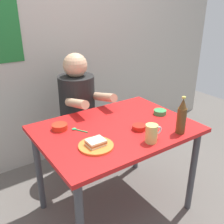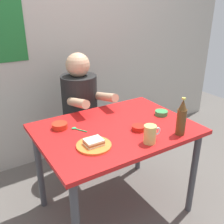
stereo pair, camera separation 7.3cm
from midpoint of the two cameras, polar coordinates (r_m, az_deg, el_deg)
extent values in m
plane|color=#59544F|center=(2.28, 1.69, -20.21)|extent=(6.00, 6.00, 0.00)
cube|color=#ADA89E|center=(2.60, -11.45, 16.93)|extent=(4.40, 0.08, 2.60)
cube|color=#1E6B2D|center=(2.42, -22.34, 17.13)|extent=(0.37, 0.01, 0.60)
cube|color=red|center=(1.86, 1.95, -3.79)|extent=(1.10, 0.80, 0.03)
cylinder|color=#3F3F44|center=(2.13, 18.46, -12.82)|extent=(0.05, 0.05, 0.71)
cylinder|color=#3F3F44|center=(2.14, -14.74, -12.16)|extent=(0.05, 0.05, 0.71)
cylinder|color=#3F3F44|center=(2.53, 6.78, -5.54)|extent=(0.05, 0.05, 0.71)
cylinder|color=#4C4C51|center=(2.60, -5.75, -8.51)|extent=(0.08, 0.08, 0.41)
cylinder|color=maroon|center=(2.49, -5.96, -4.11)|extent=(0.34, 0.34, 0.04)
cylinder|color=black|center=(2.37, -6.24, 1.91)|extent=(0.32, 0.32, 0.52)
sphere|color=tan|center=(2.27, -6.63, 10.27)|extent=(0.21, 0.21, 0.21)
cylinder|color=tan|center=(2.07, -6.53, 2.01)|extent=(0.07, 0.31, 0.14)
cylinder|color=tan|center=(2.18, -0.39, 3.34)|extent=(0.07, 0.31, 0.14)
cylinder|color=orange|center=(1.61, -2.73, -7.41)|extent=(0.22, 0.22, 0.01)
cube|color=beige|center=(1.61, -2.74, -7.01)|extent=(0.11, 0.09, 0.01)
cube|color=#9E592D|center=(1.60, -2.74, -6.64)|extent=(0.11, 0.09, 0.01)
cube|color=beige|center=(1.60, -2.75, -6.26)|extent=(0.11, 0.09, 0.01)
cylinder|color=#D1BC66|center=(1.65, 9.62, -4.88)|extent=(0.08, 0.08, 0.12)
torus|color=silver|center=(1.68, 11.13, -4.18)|extent=(0.06, 0.01, 0.06)
cylinder|color=#593819|center=(1.79, 16.14, -2.14)|extent=(0.06, 0.06, 0.18)
cone|color=#593819|center=(1.74, 16.59, 1.58)|extent=(0.05, 0.05, 0.07)
cylinder|color=#BFB74C|center=(1.73, 16.75, 2.84)|extent=(0.03, 0.03, 0.01)
cylinder|color=#388C4C|center=(2.08, 11.82, -0.22)|extent=(0.10, 0.10, 0.03)
cylinder|color=#5B643A|center=(2.08, 11.84, -0.02)|extent=(0.08, 0.08, 0.02)
cylinder|color=red|center=(1.85, -10.37, -3.04)|extent=(0.11, 0.11, 0.04)
cylinder|color=#A33521|center=(1.85, -10.38, -2.80)|extent=(0.09, 0.09, 0.02)
cylinder|color=#B21E14|center=(1.82, 7.03, -3.50)|extent=(0.10, 0.10, 0.03)
cylinder|color=maroon|center=(1.81, 7.05, -3.29)|extent=(0.08, 0.08, 0.02)
cylinder|color=#26A559|center=(1.81, -5.87, -4.00)|extent=(0.06, 0.10, 0.01)
ellipsoid|color=#26A559|center=(1.84, -7.30, -3.56)|extent=(0.04, 0.02, 0.01)
camera|label=1|loc=(0.04, -88.87, 0.49)|focal=41.42mm
camera|label=2|loc=(0.04, 91.13, -0.49)|focal=41.42mm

